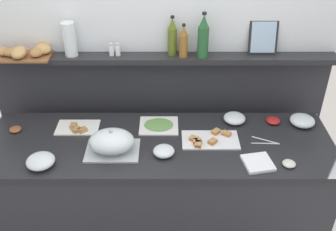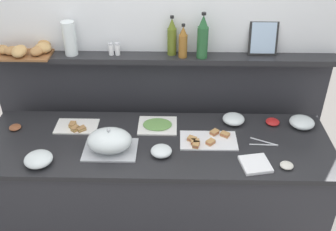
% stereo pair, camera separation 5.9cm
% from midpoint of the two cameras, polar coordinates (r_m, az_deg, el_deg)
% --- Properties ---
extents(ground_plane, '(12.00, 12.00, 0.00)m').
position_cam_midpoint_polar(ground_plane, '(3.66, -1.59, -9.81)').
color(ground_plane, slate).
extents(buffet_counter, '(2.30, 0.71, 0.93)m').
position_cam_midpoint_polar(buffet_counter, '(2.91, -1.95, -11.18)').
color(buffet_counter, '#2D2D33').
rests_on(buffet_counter, ground_plane).
extents(back_ledge_unit, '(2.48, 0.22, 1.35)m').
position_cam_midpoint_polar(back_ledge_unit, '(3.17, -1.80, -1.32)').
color(back_ledge_unit, '#2D2D33').
rests_on(back_ledge_unit, ground_plane).
extents(sandwich_platter_side, '(0.37, 0.21, 0.04)m').
position_cam_midpoint_polar(sandwich_platter_side, '(2.62, 5.14, -3.46)').
color(sandwich_platter_side, white).
rests_on(sandwich_platter_side, buffet_counter).
extents(sandwich_platter_front, '(0.29, 0.18, 0.04)m').
position_cam_midpoint_polar(sandwich_platter_front, '(2.79, -13.74, -1.77)').
color(sandwich_platter_front, white).
rests_on(sandwich_platter_front, buffet_counter).
extents(cold_cuts_platter, '(0.27, 0.22, 0.02)m').
position_cam_midpoint_polar(cold_cuts_platter, '(2.74, -2.19, -1.43)').
color(cold_cuts_platter, white).
rests_on(cold_cuts_platter, buffet_counter).
extents(serving_cloche, '(0.34, 0.24, 0.17)m').
position_cam_midpoint_polar(serving_cloche, '(2.51, -9.01, -3.85)').
color(serving_cloche, '#B7BABF').
rests_on(serving_cloche, buffet_counter).
extents(glass_bowl_large, '(0.14, 0.14, 0.05)m').
position_cam_midpoint_polar(glass_bowl_large, '(2.49, -1.52, -5.21)').
color(glass_bowl_large, silver).
rests_on(glass_bowl_large, buffet_counter).
extents(glass_bowl_medium, '(0.17, 0.17, 0.07)m').
position_cam_midpoint_polar(glass_bowl_medium, '(2.89, 18.04, -0.70)').
color(glass_bowl_medium, silver).
rests_on(glass_bowl_medium, buffet_counter).
extents(glass_bowl_small, '(0.17, 0.17, 0.07)m').
position_cam_midpoint_polar(glass_bowl_small, '(2.53, -18.79, -6.36)').
color(glass_bowl_small, silver).
rests_on(glass_bowl_small, buffet_counter).
extents(glass_bowl_extra, '(0.15, 0.15, 0.06)m').
position_cam_midpoint_polar(glass_bowl_extra, '(2.81, 8.75, -0.41)').
color(glass_bowl_extra, silver).
rests_on(glass_bowl_extra, buffet_counter).
extents(condiment_bowl_red, '(0.10, 0.10, 0.03)m').
position_cam_midpoint_polar(condiment_bowl_red, '(2.87, 14.16, -0.68)').
color(condiment_bowl_red, red).
rests_on(condiment_bowl_red, buffet_counter).
extents(condiment_bowl_cream, '(0.08, 0.08, 0.03)m').
position_cam_midpoint_polar(condiment_bowl_cream, '(2.90, -21.95, -1.92)').
color(condiment_bowl_cream, brown).
rests_on(condiment_bowl_cream, buffet_counter).
extents(condiment_bowl_teal, '(0.08, 0.08, 0.03)m').
position_cam_midpoint_polar(condiment_bowl_teal, '(2.51, 16.22, -6.64)').
color(condiment_bowl_teal, silver).
rests_on(condiment_bowl_teal, buffet_counter).
extents(serving_tongs, '(0.19, 0.09, 0.01)m').
position_cam_midpoint_polar(serving_tongs, '(2.67, 13.13, -3.71)').
color(serving_tongs, '#B7BABF').
rests_on(serving_tongs, buffet_counter).
extents(napkin_stack, '(0.20, 0.20, 0.02)m').
position_cam_midpoint_polar(napkin_stack, '(2.48, 11.98, -6.67)').
color(napkin_stack, white).
rests_on(napkin_stack, buffet_counter).
extents(olive_oil_bottle, '(0.06, 0.06, 0.28)m').
position_cam_midpoint_polar(olive_oil_bottle, '(2.75, -0.27, 11.21)').
color(olive_oil_bottle, '#56661E').
rests_on(olive_oil_bottle, back_ledge_unit).
extents(wine_bottle_green, '(0.08, 0.08, 0.32)m').
position_cam_midpoint_polar(wine_bottle_green, '(2.71, 4.20, 11.19)').
color(wine_bottle_green, '#23562D').
rests_on(wine_bottle_green, back_ledge_unit).
extents(vinegar_bottle_amber, '(0.06, 0.06, 0.24)m').
position_cam_midpoint_polar(vinegar_bottle_amber, '(2.72, 1.36, 10.51)').
color(vinegar_bottle_amber, '#8E5B23').
rests_on(vinegar_bottle_amber, back_ledge_unit).
extents(salt_shaker, '(0.03, 0.03, 0.09)m').
position_cam_midpoint_polar(salt_shaker, '(2.79, -9.06, 9.38)').
color(salt_shaker, white).
rests_on(salt_shaker, back_ledge_unit).
extents(pepper_shaker, '(0.03, 0.03, 0.09)m').
position_cam_midpoint_polar(pepper_shaker, '(2.79, -8.15, 9.40)').
color(pepper_shaker, white).
rests_on(pepper_shaker, back_ledge_unit).
extents(bread_basket, '(0.42, 0.30, 0.08)m').
position_cam_midpoint_polar(bread_basket, '(2.93, -20.53, 8.67)').
color(bread_basket, brown).
rests_on(bread_basket, back_ledge_unit).
extents(framed_picture, '(0.20, 0.07, 0.24)m').
position_cam_midpoint_polar(framed_picture, '(2.84, 12.75, 11.01)').
color(framed_picture, black).
rests_on(framed_picture, back_ledge_unit).
extents(water_carafe, '(0.09, 0.09, 0.24)m').
position_cam_midpoint_polar(water_carafe, '(2.82, -14.90, 10.57)').
color(water_carafe, silver).
rests_on(water_carafe, back_ledge_unit).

